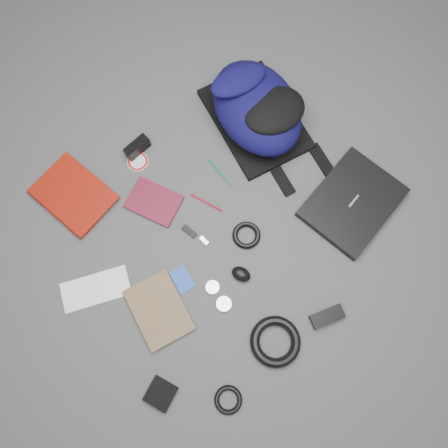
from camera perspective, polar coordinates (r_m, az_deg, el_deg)
ground at (r=1.66m, az=0.00°, el=-0.18°), size 4.00×4.00×0.00m
backpack at (r=1.75m, az=4.31°, el=14.92°), size 0.42×0.54×0.20m
laptop at (r=1.74m, az=16.43°, el=2.72°), size 0.40×0.34×0.04m
textbook_red at (r=1.78m, az=-21.38°, el=1.02°), size 0.27×0.33×0.03m
comic_book at (r=1.63m, az=-11.34°, el=-12.47°), size 0.22×0.27×0.02m
envelope at (r=1.68m, az=-16.43°, el=-8.15°), size 0.27×0.20×0.00m
dvd_case at (r=1.70m, az=-9.14°, el=2.87°), size 0.21×0.23×0.02m
compact_camera at (r=1.78m, az=-11.26°, el=9.77°), size 0.11×0.05×0.06m
sticker_disc at (r=1.78m, az=-11.21°, el=8.03°), size 0.10×0.10×0.00m
pen_teal at (r=1.73m, az=-0.52°, el=6.74°), size 0.01×0.14×0.01m
pen_red at (r=1.69m, az=-2.27°, el=2.79°), size 0.06×0.13×0.01m
id_badge at (r=1.63m, az=-5.47°, el=-7.20°), size 0.07×0.10×0.00m
usb_black at (r=1.66m, az=-4.55°, el=-0.97°), size 0.03×0.06×0.01m
usb_silver at (r=1.65m, az=-2.61°, el=-2.17°), size 0.02×0.04×0.01m
mouse at (r=1.61m, az=2.25°, el=-6.56°), size 0.08×0.09×0.04m
headphone_left at (r=1.60m, az=-0.02°, el=-10.40°), size 0.07×0.07×0.01m
headphone_right at (r=1.61m, az=-1.51°, el=-8.25°), size 0.07×0.07×0.01m
cable_coil at (r=1.65m, az=2.95°, el=-1.46°), size 0.11×0.11×0.02m
power_brick at (r=1.64m, az=13.30°, el=-11.66°), size 0.13×0.09×0.03m
power_cord_coil at (r=1.60m, az=6.71°, el=-15.01°), size 0.22×0.22×0.03m
pouch at (r=1.62m, az=-8.29°, el=-21.09°), size 0.12×0.12×0.02m
earbud_coil at (r=1.61m, az=0.55°, el=-21.99°), size 0.12×0.12×0.02m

